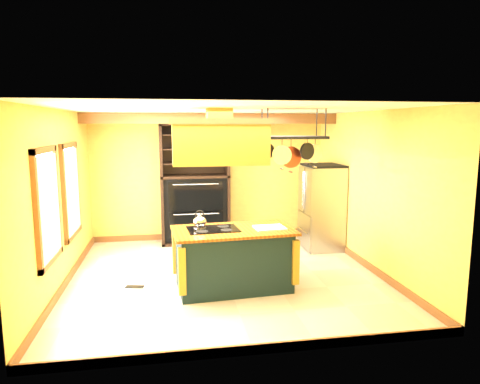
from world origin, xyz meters
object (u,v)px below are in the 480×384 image
object	(u,v)px
pot_rack	(293,144)
hutch	(195,198)
range_hood	(219,140)
kitchen_island	(233,258)
refrigerator	(321,209)

from	to	relation	value
pot_rack	hutch	bearing A→B (deg)	115.29
range_hood	kitchen_island	bearing A→B (deg)	0.18
kitchen_island	range_hood	world-z (taller)	range_hood
pot_rack	hutch	distance (m)	3.29
kitchen_island	range_hood	distance (m)	1.79
kitchen_island	range_hood	size ratio (longest dim) A/B	1.30
kitchen_island	pot_rack	size ratio (longest dim) A/B	1.80
kitchen_island	hutch	bearing A→B (deg)	93.71
pot_rack	hutch	size ratio (longest dim) A/B	0.41
refrigerator	hutch	size ratio (longest dim) A/B	0.66
pot_rack	refrigerator	world-z (taller)	pot_rack
kitchen_island	hutch	size ratio (longest dim) A/B	0.74
kitchen_island	refrigerator	bearing A→B (deg)	37.32
pot_rack	kitchen_island	bearing A→B (deg)	-179.35
kitchen_island	hutch	xyz separation A→B (m)	(-0.40, 2.77, 0.48)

